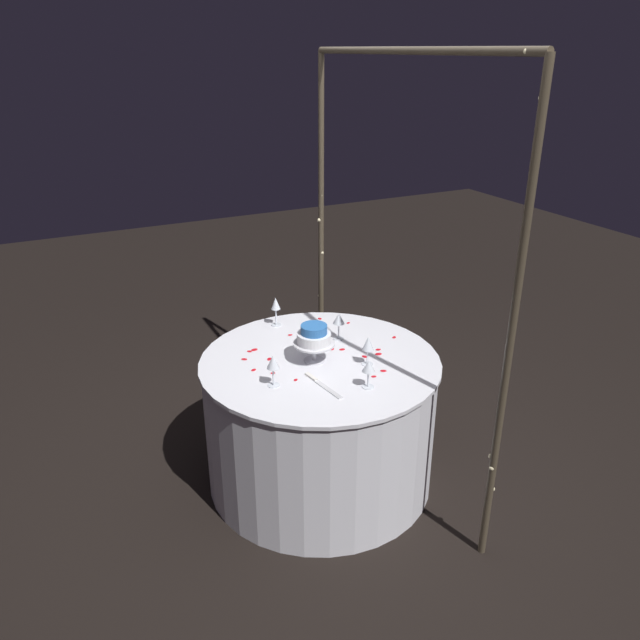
{
  "coord_description": "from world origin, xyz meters",
  "views": [
    {
      "loc": [
        2.62,
        -1.32,
        2.3
      ],
      "look_at": [
        0.0,
        0.0,
        1.0
      ],
      "focal_mm": 34.64,
      "sensor_mm": 36.0,
      "label": 1
    }
  ],
  "objects_px": {
    "wine_glass_4": "(273,363)",
    "wine_glass_3": "(276,305)",
    "tiered_cake": "(314,337)",
    "wine_glass_0": "(369,368)",
    "main_table": "(320,420)",
    "wine_glass_1": "(339,320)",
    "wine_glass_2": "(368,345)",
    "cake_knife": "(321,384)",
    "decorative_arch": "(398,224)"
  },
  "relations": [
    {
      "from": "tiered_cake",
      "to": "wine_glass_1",
      "type": "relative_size",
      "value": 1.39
    },
    {
      "from": "wine_glass_0",
      "to": "wine_glass_4",
      "type": "bearing_deg",
      "value": -118.65
    },
    {
      "from": "main_table",
      "to": "cake_knife",
      "type": "bearing_deg",
      "value": -25.94
    },
    {
      "from": "tiered_cake",
      "to": "wine_glass_0",
      "type": "bearing_deg",
      "value": 17.19
    },
    {
      "from": "main_table",
      "to": "wine_glass_3",
      "type": "bearing_deg",
      "value": -176.38
    },
    {
      "from": "decorative_arch",
      "to": "wine_glass_1",
      "type": "height_order",
      "value": "decorative_arch"
    },
    {
      "from": "main_table",
      "to": "wine_glass_2",
      "type": "distance_m",
      "value": 0.56
    },
    {
      "from": "main_table",
      "to": "wine_glass_1",
      "type": "distance_m",
      "value": 0.58
    },
    {
      "from": "wine_glass_0",
      "to": "wine_glass_2",
      "type": "xyz_separation_m",
      "value": [
        -0.21,
        0.12,
        0.01
      ]
    },
    {
      "from": "main_table",
      "to": "wine_glass_4",
      "type": "height_order",
      "value": "wine_glass_4"
    },
    {
      "from": "wine_glass_1",
      "to": "cake_knife",
      "type": "height_order",
      "value": "wine_glass_1"
    },
    {
      "from": "main_table",
      "to": "wine_glass_0",
      "type": "xyz_separation_m",
      "value": [
        0.37,
        0.08,
        0.49
      ]
    },
    {
      "from": "main_table",
      "to": "wine_glass_1",
      "type": "relative_size",
      "value": 8.17
    },
    {
      "from": "main_table",
      "to": "tiered_cake",
      "type": "height_order",
      "value": "tiered_cake"
    },
    {
      "from": "decorative_arch",
      "to": "wine_glass_1",
      "type": "xyz_separation_m",
      "value": [
        -0.18,
        -0.24,
        -0.57
      ]
    },
    {
      "from": "wine_glass_3",
      "to": "cake_knife",
      "type": "distance_m",
      "value": 0.77
    },
    {
      "from": "wine_glass_1",
      "to": "wine_glass_2",
      "type": "height_order",
      "value": "wine_glass_2"
    },
    {
      "from": "wine_glass_2",
      "to": "wine_glass_1",
      "type": "bearing_deg",
      "value": 178.01
    },
    {
      "from": "tiered_cake",
      "to": "wine_glass_1",
      "type": "distance_m",
      "value": 0.31
    },
    {
      "from": "wine_glass_2",
      "to": "cake_knife",
      "type": "xyz_separation_m",
      "value": [
        0.08,
        -0.32,
        -0.11
      ]
    },
    {
      "from": "wine_glass_2",
      "to": "wine_glass_3",
      "type": "distance_m",
      "value": 0.72
    },
    {
      "from": "wine_glass_1",
      "to": "cake_knife",
      "type": "bearing_deg",
      "value": -37.81
    },
    {
      "from": "wine_glass_1",
      "to": "wine_glass_3",
      "type": "bearing_deg",
      "value": -144.25
    },
    {
      "from": "wine_glass_2",
      "to": "cake_knife",
      "type": "bearing_deg",
      "value": -75.67
    },
    {
      "from": "tiered_cake",
      "to": "wine_glass_4",
      "type": "bearing_deg",
      "value": -63.88
    },
    {
      "from": "tiered_cake",
      "to": "wine_glass_3",
      "type": "bearing_deg",
      "value": 179.72
    },
    {
      "from": "tiered_cake",
      "to": "wine_glass_2",
      "type": "bearing_deg",
      "value": 55.54
    },
    {
      "from": "main_table",
      "to": "wine_glass_4",
      "type": "bearing_deg",
      "value": -66.29
    },
    {
      "from": "decorative_arch",
      "to": "wine_glass_0",
      "type": "distance_m",
      "value": 0.79
    },
    {
      "from": "decorative_arch",
      "to": "wine_glass_3",
      "type": "height_order",
      "value": "decorative_arch"
    },
    {
      "from": "wine_glass_1",
      "to": "wine_glass_3",
      "type": "height_order",
      "value": "wine_glass_3"
    },
    {
      "from": "cake_knife",
      "to": "wine_glass_4",
      "type": "bearing_deg",
      "value": -114.57
    },
    {
      "from": "tiered_cake",
      "to": "wine_glass_3",
      "type": "distance_m",
      "value": 0.52
    },
    {
      "from": "wine_glass_2",
      "to": "wine_glass_4",
      "type": "bearing_deg",
      "value": -91.76
    },
    {
      "from": "wine_glass_3",
      "to": "cake_knife",
      "type": "relative_size",
      "value": 0.6
    },
    {
      "from": "wine_glass_1",
      "to": "cake_knife",
      "type": "distance_m",
      "value": 0.55
    },
    {
      "from": "main_table",
      "to": "wine_glass_4",
      "type": "distance_m",
      "value": 0.62
    },
    {
      "from": "tiered_cake",
      "to": "wine_glass_0",
      "type": "xyz_separation_m",
      "value": [
        0.37,
        0.11,
        -0.03
      ]
    },
    {
      "from": "main_table",
      "to": "tiered_cake",
      "type": "xyz_separation_m",
      "value": [
        0.0,
        -0.04,
        0.52
      ]
    },
    {
      "from": "main_table",
      "to": "wine_glass_0",
      "type": "bearing_deg",
      "value": 12.02
    },
    {
      "from": "wine_glass_1",
      "to": "wine_glass_4",
      "type": "height_order",
      "value": "wine_glass_4"
    },
    {
      "from": "tiered_cake",
      "to": "wine_glass_4",
      "type": "xyz_separation_m",
      "value": [
        0.14,
        -0.29,
        -0.02
      ]
    },
    {
      "from": "wine_glass_0",
      "to": "cake_knife",
      "type": "bearing_deg",
      "value": -122.74
    },
    {
      "from": "wine_glass_4",
      "to": "wine_glass_3",
      "type": "bearing_deg",
      "value": 155.9
    },
    {
      "from": "tiered_cake",
      "to": "wine_glass_0",
      "type": "relative_size",
      "value": 1.55
    },
    {
      "from": "decorative_arch",
      "to": "tiered_cake",
      "type": "relative_size",
      "value": 10.47
    },
    {
      "from": "wine_glass_0",
      "to": "wine_glass_2",
      "type": "height_order",
      "value": "wine_glass_2"
    },
    {
      "from": "main_table",
      "to": "wine_glass_4",
      "type": "xyz_separation_m",
      "value": [
        0.14,
        -0.33,
        0.51
      ]
    },
    {
      "from": "wine_glass_1",
      "to": "wine_glass_3",
      "type": "relative_size",
      "value": 0.89
    },
    {
      "from": "tiered_cake",
      "to": "wine_glass_2",
      "type": "distance_m",
      "value": 0.28
    }
  ]
}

